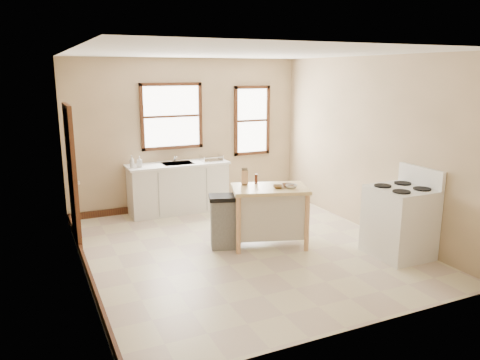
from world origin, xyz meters
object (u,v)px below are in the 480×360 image
at_px(kitchen_island, 269,216).
at_px(bowl_a, 278,187).
at_px(soap_bottle_a, 132,162).
at_px(pepper_grinder, 256,179).
at_px(soap_bottle_b, 140,162).
at_px(gas_stove, 400,213).
at_px(knife_block, 245,178).
at_px(trash_bin, 223,222).
at_px(bowl_b, 287,185).
at_px(bowl_c, 291,186).
at_px(dish_rack, 211,158).

bearing_deg(kitchen_island, bowl_a, -32.98).
bearing_deg(soap_bottle_a, kitchen_island, -66.25).
height_order(kitchen_island, pepper_grinder, pepper_grinder).
distance_m(soap_bottle_b, gas_stove, 4.39).
bearing_deg(soap_bottle_a, knife_block, -67.50).
height_order(bowl_a, gas_stove, gas_stove).
bearing_deg(kitchen_island, trash_bin, -178.21).
bearing_deg(soap_bottle_a, trash_bin, -77.61).
xyz_separation_m(kitchen_island, bowl_a, (0.08, -0.10, 0.47)).
bearing_deg(pepper_grinder, soap_bottle_a, 127.91).
bearing_deg(bowl_a, kitchen_island, 128.92).
distance_m(kitchen_island, trash_bin, 0.69).
xyz_separation_m(kitchen_island, bowl_b, (0.25, -0.09, 0.47)).
height_order(soap_bottle_b, kitchen_island, soap_bottle_b).
xyz_separation_m(pepper_grinder, bowl_c, (0.35, -0.45, -0.05)).
relative_size(knife_block, pepper_grinder, 1.33).
bearing_deg(pepper_grinder, soap_bottle_b, 124.92).
distance_m(dish_rack, gas_stove, 3.65).
bearing_deg(trash_bin, dish_rack, 91.10).
xyz_separation_m(soap_bottle_b, kitchen_island, (1.42, -2.16, -0.57)).
bearing_deg(soap_bottle_a, bowl_c, -64.42).
xyz_separation_m(kitchen_island, pepper_grinder, (-0.09, 0.26, 0.52)).
bearing_deg(soap_bottle_b, kitchen_island, -42.60).
xyz_separation_m(bowl_a, trash_bin, (-0.75, 0.30, -0.52)).
distance_m(knife_block, bowl_c, 0.71).
xyz_separation_m(soap_bottle_a, dish_rack, (1.49, 0.03, -0.06)).
bearing_deg(knife_block, bowl_b, -12.84).
bearing_deg(soap_bottle_b, trash_bin, -54.87).
bearing_deg(soap_bottle_b, bowl_a, -42.33).
bearing_deg(soap_bottle_a, gas_stove, -59.47).
distance_m(soap_bottle_a, dish_rack, 1.49).
relative_size(soap_bottle_a, gas_stove, 0.17).
distance_m(knife_block, bowl_a, 0.54).
bearing_deg(bowl_b, bowl_c, -85.83).
xyz_separation_m(bowl_a, bowl_c, (0.17, -0.09, 0.01)).
xyz_separation_m(soap_bottle_b, gas_stove, (2.89, -3.29, -0.39)).
height_order(pepper_grinder, bowl_a, pepper_grinder).
xyz_separation_m(dish_rack, bowl_a, (0.15, -2.27, -0.05)).
relative_size(pepper_grinder, trash_bin, 0.19).
bearing_deg(knife_block, bowl_a, -24.38).
bearing_deg(soap_bottle_b, bowl_c, -40.45).
bearing_deg(pepper_grinder, bowl_c, -52.53).
distance_m(soap_bottle_a, bowl_b, 2.88).
relative_size(soap_bottle_a, bowl_c, 1.26).
xyz_separation_m(dish_rack, kitchen_island, (0.07, -2.17, -0.52)).
distance_m(soap_bottle_b, bowl_a, 2.72).
height_order(soap_bottle_a, pepper_grinder, soap_bottle_a).
height_order(soap_bottle_a, knife_block, soap_bottle_a).
relative_size(bowl_c, gas_stove, 0.14).
bearing_deg(soap_bottle_b, bowl_b, -39.42).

